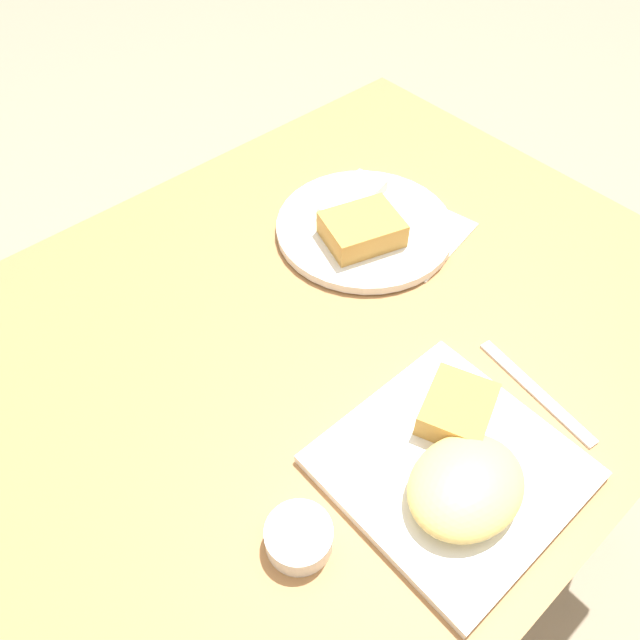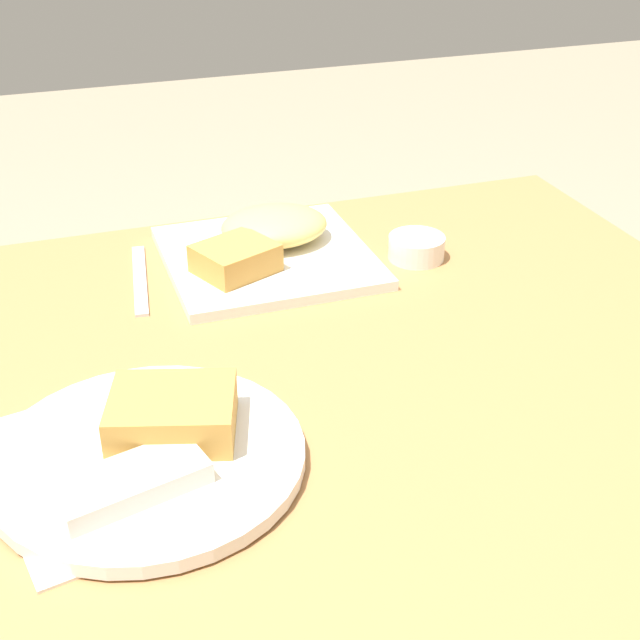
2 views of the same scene
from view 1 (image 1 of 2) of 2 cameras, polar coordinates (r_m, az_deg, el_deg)
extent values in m
plane|color=gray|center=(1.53, 0.43, -18.41)|extent=(8.00, 8.00, 0.00)
cube|color=#B27A47|center=(0.90, 0.69, -1.04)|extent=(1.10, 0.87, 0.04)
cylinder|color=olive|center=(1.59, 4.66, 7.41)|extent=(0.05, 0.05, 0.70)
cube|color=silver|center=(1.05, 6.31, 8.94)|extent=(0.21, 0.27, 0.00)
cube|color=white|center=(0.77, 11.87, -13.03)|extent=(0.26, 0.26, 0.01)
ellipsoid|color=#EFCC6B|center=(0.73, 13.20, -14.55)|extent=(0.14, 0.12, 0.04)
cube|color=gold|center=(0.78, 12.47, -7.97)|extent=(0.11, 0.11, 0.04)
cylinder|color=white|center=(1.02, 4.10, 8.44)|extent=(0.28, 0.28, 0.01)
cube|color=gold|center=(0.97, 3.86, 8.29)|extent=(0.14, 0.12, 0.04)
cube|color=silver|center=(1.05, 3.06, 11.00)|extent=(0.14, 0.09, 0.02)
cylinder|color=white|center=(0.71, -1.94, -19.24)|extent=(0.07, 0.07, 0.03)
cylinder|color=#D1B775|center=(0.70, -1.97, -18.84)|extent=(0.06, 0.06, 0.00)
cube|color=silver|center=(0.86, 19.13, -6.18)|extent=(0.04, 0.19, 0.00)
camera|label=2|loc=(1.34, -18.22, 41.05)|focal=50.00mm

